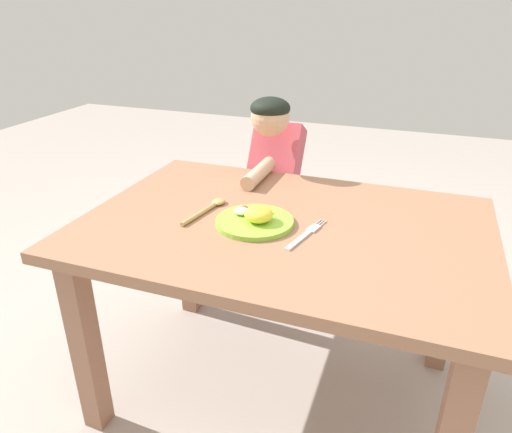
{
  "coord_description": "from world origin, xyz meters",
  "views": [
    {
      "loc": [
        0.37,
        -1.25,
        1.31
      ],
      "look_at": [
        -0.08,
        -0.03,
        0.71
      ],
      "focal_mm": 32.91,
      "sensor_mm": 36.0,
      "label": 1
    }
  ],
  "objects_px": {
    "spoon": "(209,208)",
    "person": "(276,200)",
    "plate": "(255,219)",
    "fork": "(306,235)"
  },
  "relations": [
    {
      "from": "spoon",
      "to": "person",
      "type": "distance_m",
      "value": 0.57
    },
    {
      "from": "fork",
      "to": "person",
      "type": "height_order",
      "value": "person"
    },
    {
      "from": "plate",
      "to": "fork",
      "type": "xyz_separation_m",
      "value": [
        0.16,
        -0.02,
        -0.01
      ]
    },
    {
      "from": "plate",
      "to": "person",
      "type": "xyz_separation_m",
      "value": [
        -0.12,
        0.58,
        -0.19
      ]
    },
    {
      "from": "plate",
      "to": "person",
      "type": "relative_size",
      "value": 0.24
    },
    {
      "from": "fork",
      "to": "spoon",
      "type": "xyz_separation_m",
      "value": [
        -0.34,
        0.07,
        0.01
      ]
    },
    {
      "from": "person",
      "to": "spoon",
      "type": "bearing_deg",
      "value": 83.81
    },
    {
      "from": "plate",
      "to": "fork",
      "type": "bearing_deg",
      "value": -7.12
    },
    {
      "from": "spoon",
      "to": "person",
      "type": "bearing_deg",
      "value": 3.18
    },
    {
      "from": "spoon",
      "to": "person",
      "type": "height_order",
      "value": "person"
    }
  ]
}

